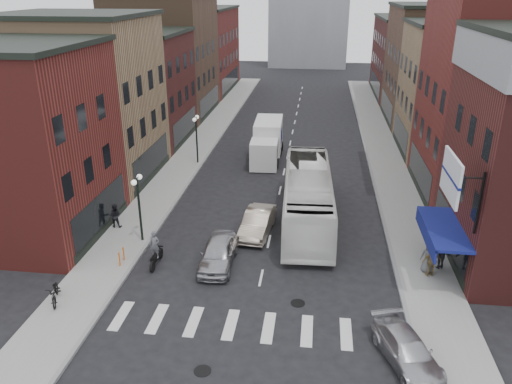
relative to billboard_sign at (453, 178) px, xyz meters
The scene contains 31 objects.
ground 10.56m from the billboard_sign, behind, with size 160.00×160.00×0.00m, color black.
sidewalk_left 28.12m from the billboard_sign, 128.47° to the left, with size 3.00×74.00×0.15m, color gray.
sidewalk_right 22.34m from the billboard_sign, 90.23° to the left, with size 3.00×74.00×0.15m, color gray.
curb_left 27.25m from the billboard_sign, 125.94° to the left, with size 0.20×74.00×0.16m, color gray.
curb_right 22.41m from the billboard_sign, 94.22° to the left, with size 0.20×74.00×0.16m, color gray.
crosswalk_stripes 11.12m from the billboard_sign, 157.82° to the right, with size 12.00×2.20×0.01m, color silver.
bldg_left_near 23.92m from the billboard_sign, behind, with size 10.30×9.20×11.30m.
bldg_left_mid_a 27.17m from the billboard_sign, 150.21° to the left, with size 10.30×10.20×12.30m.
bldg_left_mid_b 33.30m from the billboard_sign, 135.10° to the left, with size 10.30×10.20×10.30m.
bldg_left_far_a 41.79m from the billboard_sign, 124.35° to the left, with size 10.30×12.20×13.30m.
bldg_left_far_b 53.93m from the billboard_sign, 115.93° to the left, with size 10.30×16.20×11.30m.
bldg_right_mid_a 14.98m from the billboard_sign, 64.61° to the left, with size 10.30×10.20×14.30m.
bldg_right_mid_b 24.36m from the billboard_sign, 74.75° to the left, with size 10.30×10.20×11.30m.
bldg_right_far_a 35.09m from the billboard_sign, 79.48° to the left, with size 10.30×12.20×12.30m.
bldg_right_far_b 48.93m from the billboard_sign, 82.47° to the left, with size 10.30×16.20×10.30m.
awning_blue 4.05m from the billboard_sign, 80.39° to the left, with size 1.80×5.00×0.78m.
billboard_sign is the anchor object (origin of this frame).
streetlamp_near 16.68m from the billboard_sign, 167.65° to the left, with size 0.32×1.22×4.11m.
streetlamp_far 23.92m from the billboard_sign, 132.41° to the left, with size 0.32×1.22×4.11m.
bike_rack 17.14m from the billboard_sign, behind, with size 0.08×0.68×0.80m.
box_truck 22.49m from the billboard_sign, 117.85° to the left, with size 2.45×7.49×3.23m.
motorcycle_rider 15.30m from the billboard_sign, behind, with size 0.58×2.00×2.03m.
transit_bus 10.88m from the billboard_sign, 130.55° to the left, with size 2.88×12.30×3.43m, color white.
sedan_left_near 12.38m from the billboard_sign, behind, with size 1.74×4.32×1.47m, color #A9A8AD.
sedan_left_far 12.15m from the billboard_sign, 149.63° to the left, with size 1.54×4.42×1.46m, color beige.
curb_car 7.74m from the billboard_sign, 112.67° to the right, with size 1.67×4.12×1.19m, color #B3B3B8.
parked_bicycle 19.02m from the billboard_sign, behind, with size 0.66×1.89×0.99m, color black.
ped_left_solo 19.56m from the billboard_sign, 164.77° to the left, with size 0.74×0.43×1.53m, color black.
ped_right_a 5.69m from the billboard_sign, 73.96° to the left, with size 1.16×0.57×1.79m, color black.
ped_right_b 5.38m from the billboard_sign, 87.51° to the left, with size 0.99×0.50×1.69m, color olive.
ped_right_c 5.47m from the billboard_sign, 90.41° to the left, with size 0.85×0.55×1.75m, color #54565B.
Camera 1 is at (2.53, -21.01, 14.05)m, focal length 35.00 mm.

